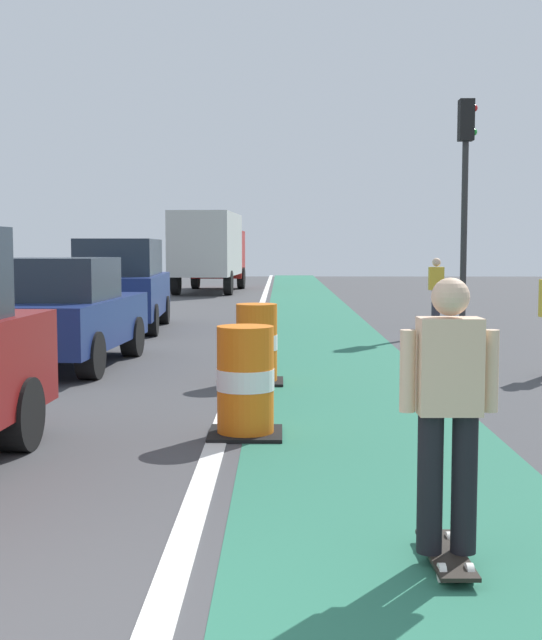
# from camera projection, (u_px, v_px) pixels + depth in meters

# --- Properties ---
(bike_lane_strip) EXTENTS (2.50, 80.00, 0.01)m
(bike_lane_strip) POSITION_uv_depth(u_px,v_px,m) (327.00, 346.00, 16.00)
(bike_lane_strip) COLOR #286B51
(bike_lane_strip) RESTS_ON ground
(lane_divider_stripe) EXTENTS (0.20, 80.00, 0.01)m
(lane_divider_stripe) POSITION_uv_depth(u_px,v_px,m) (248.00, 346.00, 16.01)
(lane_divider_stripe) COLOR silver
(lane_divider_stripe) RESTS_ON ground
(skateboarder_on_lane) EXTENTS (0.57, 0.80, 1.69)m
(skateboarder_on_lane) POSITION_uv_depth(u_px,v_px,m) (448.00, 412.00, 4.90)
(skateboarder_on_lane) COLOR black
(skateboarder_on_lane) RESTS_ON ground
(parked_sedan_second) EXTENTS (2.10, 4.20, 1.70)m
(parked_sedan_second) POSITION_uv_depth(u_px,v_px,m) (60.00, 314.00, 13.15)
(parked_sedan_second) COLOR navy
(parked_sedan_second) RESTS_ON ground
(parked_suv_third) EXTENTS (2.09, 4.68, 2.04)m
(parked_suv_third) POSITION_uv_depth(u_px,v_px,m) (121.00, 284.00, 19.06)
(parked_suv_third) COLOR navy
(parked_suv_third) RESTS_ON ground
(traffic_barrel_front) EXTENTS (0.73, 0.73, 1.09)m
(traffic_barrel_front) POSITION_uv_depth(u_px,v_px,m) (245.00, 382.00, 8.35)
(traffic_barrel_front) COLOR orange
(traffic_barrel_front) RESTS_ON ground
(traffic_barrel_mid) EXTENTS (0.73, 0.73, 1.09)m
(traffic_barrel_mid) POSITION_uv_depth(u_px,v_px,m) (257.00, 345.00, 11.59)
(traffic_barrel_mid) COLOR orange
(traffic_barrel_mid) RESTS_ON ground
(delivery_truck_down_block) EXTENTS (2.69, 7.71, 3.23)m
(delivery_truck_down_block) POSITION_uv_depth(u_px,v_px,m) (210.00, 247.00, 35.01)
(delivery_truck_down_block) COLOR beige
(delivery_truck_down_block) RESTS_ON ground
(traffic_light_corner) EXTENTS (0.41, 0.32, 5.10)m
(traffic_light_corner) POSITION_uv_depth(u_px,v_px,m) (465.00, 173.00, 18.76)
(traffic_light_corner) COLOR #2D2D2D
(traffic_light_corner) RESTS_ON ground
(pedestrian_crossing) EXTENTS (0.34, 0.20, 1.61)m
(pedestrian_crossing) POSITION_uv_depth(u_px,v_px,m) (436.00, 290.00, 19.80)
(pedestrian_crossing) COLOR #33333D
(pedestrian_crossing) RESTS_ON ground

